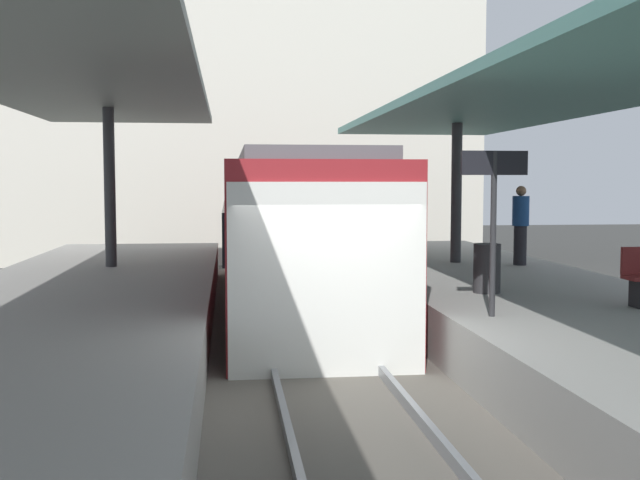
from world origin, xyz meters
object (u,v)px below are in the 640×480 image
Objects in this scene: commuter_train at (291,234)px; litter_bin at (487,268)px; passenger_near_bench at (521,224)px; platform_sign at (494,195)px.

litter_bin is (2.88, -3.93, -0.33)m from commuter_train.
passenger_near_bench is at bearing 0.93° from commuter_train.
platform_sign is at bearing -107.36° from litter_bin.
litter_bin is (0.68, 2.17, -1.22)m from platform_sign.
commuter_train is at bearing 126.19° from litter_bin.
platform_sign is at bearing -114.49° from passenger_near_bench.
commuter_train is 14.93× the size of litter_bin.
litter_bin is at bearing -118.06° from passenger_near_bench.
commuter_train is 5.40× the size of platform_sign.
platform_sign is 2.58m from litter_bin.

